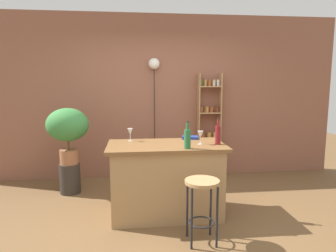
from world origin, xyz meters
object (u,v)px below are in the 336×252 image
(spice_shelf, at_px, (209,125))
(wine_glass_center, at_px, (200,135))
(potted_plant, at_px, (68,127))
(bottle_spirits_clear, at_px, (187,138))
(plant_stool, at_px, (70,178))
(bottle_vinegar, at_px, (218,134))
(bar_stool, at_px, (202,196))
(cookbook, at_px, (190,137))
(pendant_globe_light, at_px, (154,66))
(wine_glass_left, at_px, (130,132))

(spice_shelf, distance_m, wine_glass_center, 1.63)
(potted_plant, xyz_separation_m, bottle_spirits_clear, (1.58, -1.18, 0.02))
(plant_stool, xyz_separation_m, potted_plant, (0.00, 0.00, 0.78))
(plant_stool, bearing_deg, bottle_spirits_clear, -36.88)
(bottle_vinegar, distance_m, wine_glass_center, 0.21)
(bar_stool, distance_m, potted_plant, 2.37)
(bottle_vinegar, bearing_deg, cookbook, 123.81)
(potted_plant, relative_size, bottle_vinegar, 2.56)
(bar_stool, height_order, plant_stool, bar_stool)
(pendant_globe_light, bearing_deg, potted_plant, -154.26)
(cookbook, bearing_deg, wine_glass_left, -162.92)
(wine_glass_left, bearing_deg, wine_glass_center, -19.87)
(bar_stool, xyz_separation_m, plant_stool, (-1.66, 1.62, -0.28))
(potted_plant, distance_m, wine_glass_left, 1.12)
(bottle_spirits_clear, xyz_separation_m, wine_glass_left, (-0.66, 0.54, -0.00))
(potted_plant, height_order, pendant_globe_light, pendant_globe_light)
(spice_shelf, distance_m, bottle_spirits_clear, 1.91)
(plant_stool, relative_size, bottle_vinegar, 1.37)
(spice_shelf, distance_m, bottle_vinegar, 1.61)
(wine_glass_left, distance_m, wine_glass_center, 0.91)
(potted_plant, xyz_separation_m, cookbook, (1.72, -0.59, -0.08))
(potted_plant, height_order, wine_glass_left, potted_plant)
(wine_glass_center, height_order, cookbook, wine_glass_center)
(wine_glass_left, height_order, pendant_globe_light, pendant_globe_light)
(plant_stool, relative_size, wine_glass_left, 2.73)
(bottle_spirits_clear, bearing_deg, pendant_globe_light, 97.97)
(plant_stool, bearing_deg, wine_glass_center, -28.24)
(wine_glass_center, relative_size, cookbook, 0.78)
(plant_stool, distance_m, bottle_spirits_clear, 2.13)
(potted_plant, distance_m, wine_glass_center, 2.02)
(bar_stool, height_order, pendant_globe_light, pendant_globe_light)
(plant_stool, bearing_deg, bar_stool, -44.44)
(plant_stool, relative_size, pendant_globe_light, 0.22)
(wine_glass_left, xyz_separation_m, wine_glass_center, (0.86, -0.31, 0.00))
(bar_stool, bearing_deg, wine_glass_center, 79.46)
(cookbook, bearing_deg, bottle_spirits_clear, -90.71)
(potted_plant, bearing_deg, wine_glass_left, -35.02)
(wine_glass_center, distance_m, pendant_globe_light, 1.89)
(cookbook, bearing_deg, pendant_globe_light, 120.93)
(bar_stool, xyz_separation_m, wine_glass_left, (-0.73, 0.98, 0.52))
(potted_plant, relative_size, wine_glass_center, 5.11)
(spice_shelf, xyz_separation_m, wine_glass_center, (-0.50, -1.54, 0.11))
(bar_stool, xyz_separation_m, bottle_vinegar, (0.33, 0.64, 0.52))
(wine_glass_center, xyz_separation_m, pendant_globe_light, (-0.46, 1.59, 0.91))
(potted_plant, bearing_deg, bottle_spirits_clear, -36.88)
(bar_stool, xyz_separation_m, pendant_globe_light, (-0.33, 2.26, 1.42))
(potted_plant, bearing_deg, cookbook, -18.81)
(potted_plant, xyz_separation_m, wine_glass_left, (0.92, -0.65, 0.02))
(bottle_vinegar, bearing_deg, plant_stool, 153.61)
(bar_stool, xyz_separation_m, bottle_spirits_clear, (-0.08, 0.44, 0.52))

